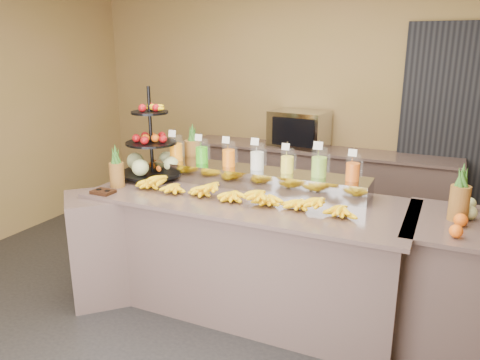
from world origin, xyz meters
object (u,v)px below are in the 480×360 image
Objects in this scene: oven_warmer at (299,129)px; fruit_stand at (155,155)px; pitcher_tray at (257,178)px; condiment_caddy at (103,192)px; banana_heap at (236,191)px.

fruit_stand is at bearing -106.62° from oven_warmer.
condiment_caddy is at bearing -146.83° from pitcher_tray.
pitcher_tray is at bearing -77.80° from oven_warmer.
banana_heap is at bearing -92.89° from pitcher_tray.
banana_heap is at bearing 16.96° from condiment_caddy.
fruit_stand is 1.93m from oven_warmer.
oven_warmer is (-0.16, 2.04, 0.14)m from banana_heap.
oven_warmer is (0.74, 1.79, 0.00)m from fruit_stand.
banana_heap reaches higher than condiment_caddy.
fruit_stand reaches higher than condiment_caddy.
condiment_caddy is at bearing -115.67° from fruit_stand.
banana_heap is (-0.02, -0.37, -0.01)m from pitcher_tray.
banana_heap is at bearing -29.62° from fruit_stand.
pitcher_tray is 1.02× the size of banana_heap.
fruit_stand is 4.70× the size of condiment_caddy.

